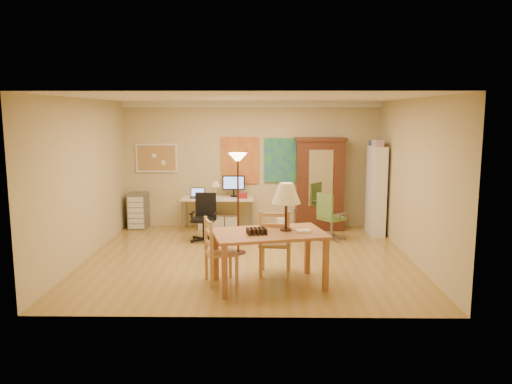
{
  "coord_description": "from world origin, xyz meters",
  "views": [
    {
      "loc": [
        0.24,
        -8.24,
        2.44
      ],
      "look_at": [
        0.13,
        0.3,
        1.1
      ],
      "focal_mm": 35.0,
      "sensor_mm": 36.0,
      "label": 1
    }
  ],
  "objects_px": {
    "dining_table": "(275,221)",
    "armoire": "(319,190)",
    "computer_desk": "(219,210)",
    "office_chair_black": "(204,228)",
    "office_chair_green": "(330,227)",
    "bookshelf": "(376,191)"
  },
  "relations": [
    {
      "from": "office_chair_black",
      "to": "office_chair_green",
      "type": "height_order",
      "value": "office_chair_green"
    },
    {
      "from": "computer_desk",
      "to": "bookshelf",
      "type": "distance_m",
      "value": 3.28
    },
    {
      "from": "dining_table",
      "to": "office_chair_black",
      "type": "bearing_deg",
      "value": 117.91
    },
    {
      "from": "dining_table",
      "to": "office_chair_green",
      "type": "height_order",
      "value": "dining_table"
    },
    {
      "from": "computer_desk",
      "to": "office_chair_green",
      "type": "xyz_separation_m",
      "value": [
        2.25,
        -0.85,
        -0.17
      ]
    },
    {
      "from": "armoire",
      "to": "office_chair_green",
      "type": "bearing_deg",
      "value": -82.7
    },
    {
      "from": "armoire",
      "to": "bookshelf",
      "type": "distance_m",
      "value": 1.19
    },
    {
      "from": "computer_desk",
      "to": "office_chair_black",
      "type": "bearing_deg",
      "value": -102.09
    },
    {
      "from": "computer_desk",
      "to": "dining_table",
      "type": "bearing_deg",
      "value": -72.29
    },
    {
      "from": "dining_table",
      "to": "bookshelf",
      "type": "relative_size",
      "value": 0.97
    },
    {
      "from": "office_chair_black",
      "to": "bookshelf",
      "type": "relative_size",
      "value": 0.51
    },
    {
      "from": "office_chair_green",
      "to": "computer_desk",
      "type": "bearing_deg",
      "value": 159.19
    },
    {
      "from": "dining_table",
      "to": "office_chair_black",
      "type": "xyz_separation_m",
      "value": [
        -1.31,
        2.48,
        -0.68
      ]
    },
    {
      "from": "office_chair_black",
      "to": "bookshelf",
      "type": "xyz_separation_m",
      "value": [
        3.44,
        0.62,
        0.65
      ]
    },
    {
      "from": "dining_table",
      "to": "armoire",
      "type": "height_order",
      "value": "armoire"
    },
    {
      "from": "armoire",
      "to": "office_chair_black",
      "type": "bearing_deg",
      "value": -155.56
    },
    {
      "from": "armoire",
      "to": "dining_table",
      "type": "bearing_deg",
      "value": -106.11
    },
    {
      "from": "computer_desk",
      "to": "armoire",
      "type": "xyz_separation_m",
      "value": [
        2.13,
        0.08,
        0.43
      ]
    },
    {
      "from": "office_chair_black",
      "to": "office_chair_green",
      "type": "relative_size",
      "value": 1.0
    },
    {
      "from": "office_chair_green",
      "to": "armoire",
      "type": "bearing_deg",
      "value": 97.3
    },
    {
      "from": "armoire",
      "to": "computer_desk",
      "type": "bearing_deg",
      "value": -177.73
    },
    {
      "from": "dining_table",
      "to": "computer_desk",
      "type": "height_order",
      "value": "dining_table"
    }
  ]
}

